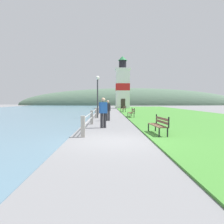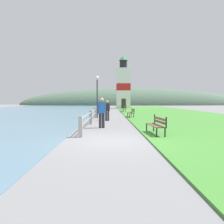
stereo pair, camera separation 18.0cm
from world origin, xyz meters
name	(u,v)px [view 1 (the left image)]	position (x,y,z in m)	size (l,w,h in m)	color
ground_plane	(115,141)	(0.00, 0.00, 0.00)	(160.00, 160.00, 0.00)	slate
grass_verge	(168,113)	(7.50, 19.41, 0.03)	(12.00, 58.23, 0.06)	#428433
water_strip	(1,113)	(-14.00, 19.41, 0.01)	(24.00, 93.16, 0.01)	slate
seawall_railing	(98,110)	(-1.40, 17.00, 0.57)	(0.18, 32.17, 0.97)	#A8A399
park_bench_near	(159,124)	(2.16, 1.55, 0.54)	(0.60, 1.93, 0.94)	brown
park_bench_midway	(132,112)	(2.02, 12.17, 0.54)	(0.52, 1.75, 0.94)	brown
park_bench_far	(124,108)	(1.93, 21.76, 0.54)	(0.65, 1.82, 0.94)	brown
lighthouse	(123,86)	(2.82, 37.26, 4.71)	(3.23, 3.23, 10.91)	white
person_strolling	(108,110)	(-0.28, 8.95, 0.90)	(0.45, 0.32, 1.67)	#28282D
person_by_railing	(103,112)	(-0.56, 4.29, 0.99)	(0.50, 0.40, 1.82)	#28282D
lamp_post	(98,89)	(-1.25, 11.81, 2.74)	(0.36, 0.36, 3.96)	#333338
distant_hillside	(131,105)	(8.00, 68.82, 0.00)	(80.00, 16.00, 12.00)	#4C6651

